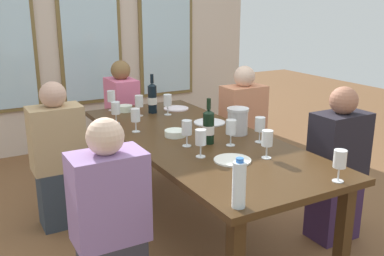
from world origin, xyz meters
name	(u,v)px	position (x,y,z in m)	size (l,w,h in m)	color
ground_plane	(196,231)	(0.00, 0.00, 0.00)	(12.00, 12.00, 0.00)	brown
back_wall_with_windows	(88,20)	(0.00, 2.45, 1.45)	(4.13, 0.10, 2.90)	beige
dining_table	(196,147)	(0.00, 0.00, 0.67)	(0.93, 2.25, 0.74)	#422A14
white_plate_0	(209,122)	(0.27, 0.27, 0.74)	(0.25, 0.25, 0.01)	white
white_plate_1	(176,108)	(0.26, 0.81, 0.74)	(0.22, 0.22, 0.01)	white
white_plate_2	(232,160)	(-0.05, -0.52, 0.74)	(0.22, 0.22, 0.01)	white
metal_pitcher	(238,121)	(0.29, -0.08, 0.84)	(0.16, 0.16, 0.19)	silver
wine_bottle_0	(208,127)	(0.00, -0.16, 0.86)	(0.08, 0.08, 0.31)	black
wine_bottle_1	(152,98)	(0.02, 0.79, 0.87)	(0.08, 0.08, 0.33)	black
tasting_bowl_0	(125,108)	(-0.17, 0.95, 0.77)	(0.13, 0.13, 0.05)	white
tasting_bowl_1	(175,133)	(-0.12, 0.09, 0.76)	(0.15, 0.15, 0.04)	white
water_bottle	(239,184)	(-0.37, -1.04, 0.85)	(0.06, 0.06, 0.24)	white
wine_glass_0	(168,101)	(0.10, 0.66, 0.86)	(0.07, 0.07, 0.17)	white
wine_glass_1	(340,161)	(0.26, -1.05, 0.86)	(0.07, 0.07, 0.17)	white
wine_glass_2	(201,139)	(-0.18, -0.37, 0.86)	(0.07, 0.07, 0.17)	white
wine_glass_3	(231,128)	(0.10, -0.27, 0.86)	(0.07, 0.07, 0.17)	white
wine_glass_4	(139,102)	(-0.12, 0.74, 0.86)	(0.07, 0.07, 0.17)	white
wine_glass_5	(267,140)	(0.16, -0.58, 0.86)	(0.07, 0.07, 0.17)	white
wine_glass_6	(187,128)	(-0.15, -0.14, 0.86)	(0.07, 0.07, 0.17)	white
wine_glass_7	(111,97)	(-0.25, 1.04, 0.86)	(0.07, 0.07, 0.17)	white
wine_glass_8	(260,125)	(0.31, -0.31, 0.86)	(0.07, 0.07, 0.17)	white
wine_glass_9	(135,116)	(-0.32, 0.33, 0.86)	(0.07, 0.07, 0.17)	white
wine_glass_10	(116,109)	(-0.37, 0.60, 0.86)	(0.07, 0.07, 0.17)	white
seated_person_0	(59,159)	(-0.83, 0.61, 0.53)	(0.38, 0.24, 1.11)	#303944
seated_person_1	(243,129)	(0.83, 0.59, 0.53)	(0.38, 0.24, 1.11)	#342B37
seated_person_2	(110,226)	(-0.83, -0.55, 0.53)	(0.38, 0.24, 1.11)	#3A3640
seated_person_3	(337,169)	(0.83, -0.54, 0.53)	(0.38, 0.24, 1.11)	#372243
seated_person_4	(123,119)	(0.00, 1.47, 0.53)	(0.24, 0.38, 1.11)	#232D40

